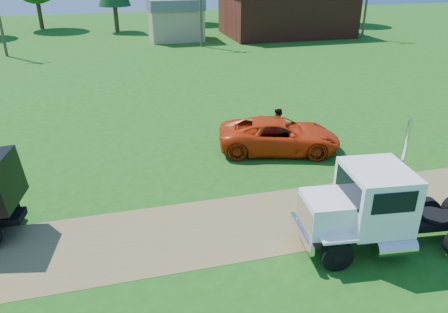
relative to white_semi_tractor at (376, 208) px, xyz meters
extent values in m
plane|color=#1C5312|center=(-3.87, 2.35, -1.50)|extent=(140.00, 140.00, 0.00)
cube|color=brown|center=(-3.87, 2.35, -1.49)|extent=(120.00, 4.20, 0.01)
cube|color=black|center=(1.11, -0.10, -0.74)|extent=(7.22, 1.69, 0.29)
cylinder|color=black|center=(-1.76, -0.81, -0.97)|extent=(1.08, 0.45, 1.05)
cylinder|color=black|center=(-1.76, -0.81, -0.97)|extent=(0.40, 0.39, 0.37)
cylinder|color=black|center=(-1.53, 1.22, -0.97)|extent=(1.08, 0.45, 1.05)
cylinder|color=black|center=(-1.53, 1.22, -0.97)|extent=(0.40, 0.39, 0.37)
cylinder|color=black|center=(2.74, 0.75, -0.97)|extent=(1.08, 0.45, 1.05)
cylinder|color=black|center=(2.74, 0.75, -0.97)|extent=(0.40, 0.39, 0.37)
cube|color=white|center=(-1.59, 0.20, -0.02)|extent=(1.89, 1.80, 1.15)
cube|color=silver|center=(-2.45, 0.30, -0.07)|extent=(0.23, 1.43, 0.95)
cube|color=silver|center=(-2.50, 0.30, -0.74)|extent=(0.39, 2.20, 0.29)
cube|color=white|center=(-0.08, 0.03, 0.46)|extent=(2.25, 2.50, 2.00)
cube|color=black|center=(-1.05, 0.14, 0.89)|extent=(0.26, 1.90, 0.81)
cube|color=black|center=(-0.20, -1.11, 0.89)|extent=(1.43, 0.20, 0.72)
cube|color=black|center=(0.05, 1.18, 0.89)|extent=(1.43, 0.20, 0.72)
cube|color=white|center=(-1.76, -0.81, -0.35)|extent=(1.19, 0.55, 0.10)
cube|color=white|center=(-1.53, 1.22, -0.35)|extent=(1.19, 0.55, 0.10)
cylinder|color=silver|center=(0.13, -1.09, -0.83)|extent=(1.39, 0.72, 0.57)
cylinder|color=silver|center=(1.07, 0.43, 0.70)|extent=(0.15, 0.15, 4.39)
cylinder|color=black|center=(2.25, -0.23, -0.52)|extent=(1.16, 1.16, 0.11)
cylinder|color=black|center=(-12.48, 5.02, -1.02)|extent=(1.01, 0.47, 0.97)
cylinder|color=black|center=(-12.48, 5.02, -1.02)|extent=(0.39, 0.38, 0.34)
imported|color=red|center=(-0.09, 8.45, -0.65)|extent=(6.66, 4.40, 1.70)
imported|color=#999999|center=(0.11, 9.32, -0.51)|extent=(1.21, 1.13, 1.98)
cube|color=maroon|center=(14.13, 42.35, 1.00)|extent=(15.00, 10.00, 5.00)
cube|color=tan|center=(0.13, 42.35, 0.30)|extent=(6.00, 5.00, 3.60)
cube|color=slate|center=(0.13, 42.35, 2.60)|extent=(6.20, 5.40, 1.20)
cylinder|color=#483D28|center=(2.13, 37.35, 3.00)|extent=(0.28, 0.28, 9.00)
cylinder|color=#352815|center=(-16.38, 55.54, 0.29)|extent=(0.56, 0.56, 3.58)
cylinder|color=#352815|center=(-6.46, 50.48, 0.15)|extent=(0.56, 0.56, 3.29)
cylinder|color=#352815|center=(3.18, 56.54, 0.16)|extent=(0.56, 0.56, 3.33)
cylinder|color=#352815|center=(12.87, 54.47, 0.58)|extent=(0.56, 0.56, 4.17)
cylinder|color=#352815|center=(24.87, 49.89, 0.32)|extent=(0.56, 0.56, 3.64)
camera|label=1|loc=(-8.15, -10.80, 7.71)|focal=35.00mm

